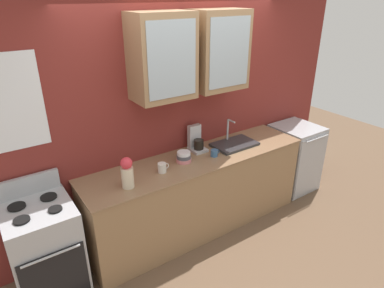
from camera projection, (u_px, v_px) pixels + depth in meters
The scene contains 11 objects.
ground_plane at pixel (198, 226), 4.09m from camera, with size 10.00×10.00×0.00m, color brown.
back_wall_unit at pixel (182, 98), 3.69m from camera, with size 4.61×0.48×2.76m.
counter at pixel (198, 194), 3.89m from camera, with size 2.64×0.64×0.92m.
stove_range at pixel (46, 251), 3.03m from camera, with size 0.58×0.64×1.10m.
sink_faucet at pixel (234, 144), 4.00m from camera, with size 0.52×0.33×0.29m.
bowl_stack at pixel (184, 157), 3.60m from camera, with size 0.16×0.16×0.11m.
vase at pixel (127, 173), 3.10m from camera, with size 0.11×0.11×0.30m.
cup_near_sink at pixel (214, 153), 3.72m from camera, with size 0.11×0.08×0.08m.
cup_near_bowls at pixel (162, 168), 3.40m from camera, with size 0.12×0.09×0.10m.
dishwasher at pixel (294, 157), 4.74m from camera, with size 0.57×0.63×0.92m.
coffee_maker at pixel (196, 141), 3.85m from camera, with size 0.17×0.20×0.29m.
Camera 1 is at (-1.93, -2.69, 2.60)m, focal length 31.59 mm.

